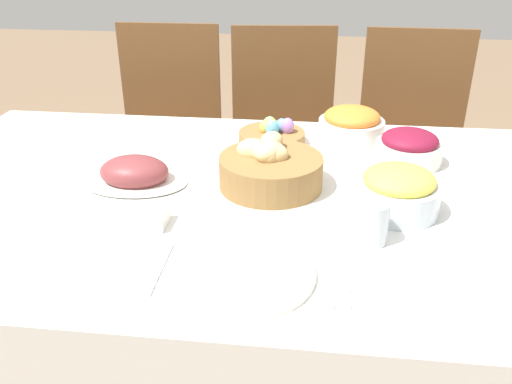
# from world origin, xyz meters

# --- Properties ---
(dining_table) EXTENTS (1.84, 1.06, 0.73)m
(dining_table) POSITION_xyz_m (0.00, 0.00, 0.36)
(dining_table) COLOR silver
(dining_table) RESTS_ON ground
(chair_far_left) EXTENTS (0.43, 0.43, 0.95)m
(chair_far_left) POSITION_xyz_m (-0.47, 0.90, 0.51)
(chair_far_left) COLOR brown
(chair_far_left) RESTS_ON ground
(chair_far_center) EXTENTS (0.46, 0.46, 0.95)m
(chair_far_center) POSITION_xyz_m (0.01, 0.90, 0.51)
(chair_far_center) COLOR brown
(chair_far_center) RESTS_ON ground
(chair_far_right) EXTENTS (0.43, 0.43, 0.95)m
(chair_far_right) POSITION_xyz_m (0.53, 0.90, 0.51)
(chair_far_right) COLOR brown
(chair_far_right) RESTS_ON ground
(bread_basket) EXTENTS (0.25, 0.25, 0.12)m
(bread_basket) POSITION_xyz_m (0.04, 0.04, 0.78)
(bread_basket) COLOR olive
(bread_basket) RESTS_ON dining_table
(egg_basket) EXTENTS (0.20, 0.20, 0.08)m
(egg_basket) POSITION_xyz_m (0.02, 0.33, 0.75)
(egg_basket) COLOR olive
(egg_basket) RESTS_ON dining_table
(ham_platter) EXTENTS (0.27, 0.19, 0.08)m
(ham_platter) POSITION_xyz_m (-0.30, 0.01, 0.75)
(ham_platter) COLOR silver
(ham_platter) RESTS_ON dining_table
(carrot_bowl) EXTENTS (0.19, 0.19, 0.10)m
(carrot_bowl) POSITION_xyz_m (0.25, 0.37, 0.78)
(carrot_bowl) COLOR silver
(carrot_bowl) RESTS_ON dining_table
(pineapple_bowl) EXTENTS (0.19, 0.19, 0.11)m
(pineapple_bowl) POSITION_xyz_m (0.33, -0.06, 0.78)
(pineapple_bowl) COLOR silver
(pineapple_bowl) RESTS_ON dining_table
(beet_salad_bowl) EXTENTS (0.18, 0.18, 0.09)m
(beet_salad_bowl) POSITION_xyz_m (0.40, 0.23, 0.77)
(beet_salad_bowl) COLOR silver
(beet_salad_bowl) RESTS_ON dining_table
(dinner_plate) EXTENTS (0.27, 0.27, 0.01)m
(dinner_plate) POSITION_xyz_m (0.02, -0.35, 0.73)
(dinner_plate) COLOR silver
(dinner_plate) RESTS_ON dining_table
(fork) EXTENTS (0.01, 0.17, 0.00)m
(fork) POSITION_xyz_m (-0.14, -0.35, 0.73)
(fork) COLOR silver
(fork) RESTS_ON dining_table
(knife) EXTENTS (0.01, 0.17, 0.00)m
(knife) POSITION_xyz_m (0.18, -0.35, 0.73)
(knife) COLOR silver
(knife) RESTS_ON dining_table
(spoon) EXTENTS (0.01, 0.17, 0.00)m
(spoon) POSITION_xyz_m (0.21, -0.35, 0.73)
(spoon) COLOR silver
(spoon) RESTS_ON dining_table
(drinking_cup) EXTENTS (0.07, 0.07, 0.09)m
(drinking_cup) POSITION_xyz_m (0.27, -0.20, 0.77)
(drinking_cup) COLOR silver
(drinking_cup) RESTS_ON dining_table
(butter_dish) EXTENTS (0.12, 0.07, 0.03)m
(butter_dish) POSITION_xyz_m (-0.22, -0.18, 0.74)
(butter_dish) COLOR silver
(butter_dish) RESTS_ON dining_table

